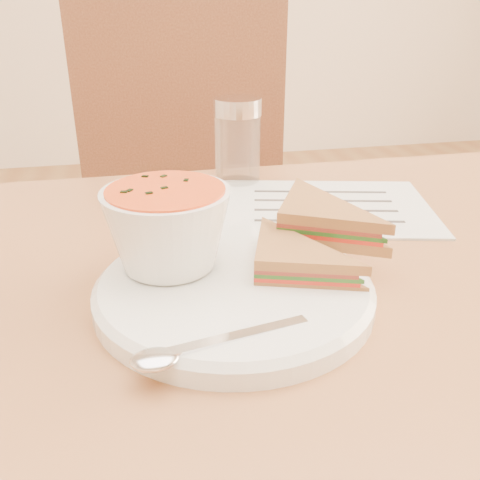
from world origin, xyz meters
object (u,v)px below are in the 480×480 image
object	(u,v)px
soup_bowl	(168,232)
condiment_shaker	(237,141)
chair_far	(175,270)
plate	(234,291)

from	to	relation	value
soup_bowl	condiment_shaker	size ratio (longest dim) A/B	0.96
soup_bowl	condiment_shaker	distance (m)	0.32
chair_far	plate	distance (m)	0.60
chair_far	plate	size ratio (longest dim) A/B	3.94
soup_bowl	condiment_shaker	xyz separation A→B (m)	(0.13, 0.29, 0.00)
plate	soup_bowl	bearing A→B (deg)	145.81
chair_far	soup_bowl	bearing A→B (deg)	97.68
chair_far	condiment_shaker	bearing A→B (deg)	124.39
plate	condiment_shaker	world-z (taller)	condiment_shaker
condiment_shaker	plate	bearing A→B (deg)	-102.51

